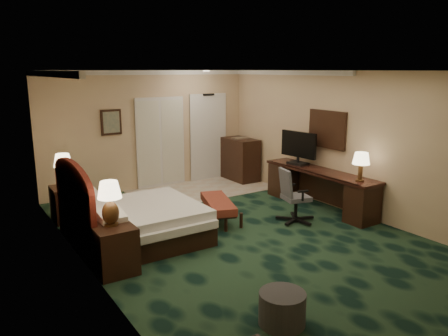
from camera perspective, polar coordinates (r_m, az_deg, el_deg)
floor at (r=7.34m, az=2.54°, el=-8.98°), size 5.00×7.50×0.00m
ceiling at (r=6.82m, az=2.77°, el=12.60°), size 5.00×7.50×0.00m
wall_back at (r=10.20m, az=-9.72°, el=4.87°), size 5.00×0.00×2.70m
wall_left at (r=5.90m, az=-17.54°, el=-1.25°), size 0.00×7.50×2.70m
wall_right at (r=8.63m, az=16.30°, el=3.13°), size 0.00×7.50×2.70m
crown_molding at (r=6.82m, az=2.76°, el=12.18°), size 5.00×7.50×0.10m
tile_patch at (r=10.12m, az=-2.83°, el=-2.80°), size 3.20×1.70×0.01m
headboard at (r=7.02m, az=-18.94°, el=-4.66°), size 0.12×2.00×1.40m
entry_door at (r=10.92m, az=-2.10°, el=3.96°), size 1.02×0.06×2.18m
closet_doors at (r=10.31m, az=-8.30°, el=3.31°), size 1.20×0.06×2.10m
wall_art at (r=9.82m, az=-14.53°, el=5.81°), size 0.45×0.06×0.55m
wall_mirror at (r=8.97m, az=13.32°, el=4.94°), size 0.05×0.95×0.75m
bed at (r=7.21m, az=-10.77°, el=-7.14°), size 1.84×1.71×0.58m
nightstand_near at (r=6.22m, az=-14.17°, el=-10.22°), size 0.53×0.60×0.66m
nightstand_far at (r=8.53m, az=-19.79°, el=-4.37°), size 0.51×0.58×0.63m
lamp_near at (r=6.06m, az=-14.66°, el=-4.50°), size 0.33×0.33×0.61m
lamp_far at (r=8.37m, az=-20.22°, el=-0.31°), size 0.36×0.36×0.61m
bed_bench at (r=7.99m, az=-0.78°, el=-5.57°), size 0.79×1.28×0.41m
ottoman at (r=5.02m, az=7.60°, el=-17.71°), size 0.55×0.55×0.37m
desk at (r=8.93m, az=12.31°, el=-2.69°), size 0.57×2.67×0.77m
tv at (r=9.22m, az=9.70°, el=2.57°), size 0.18×0.90×0.70m
desk_lamp at (r=8.10m, az=17.43°, el=0.17°), size 0.35×0.35×0.53m
desk_chair at (r=8.00m, az=9.42°, el=-3.53°), size 0.70×0.67×1.00m
minibar at (r=10.91m, az=2.14°, el=1.14°), size 0.55×0.99×1.05m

